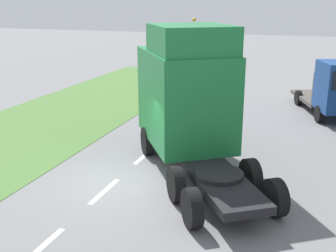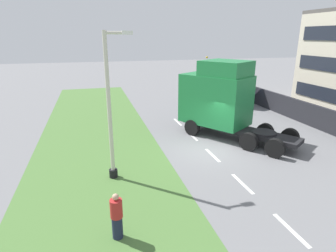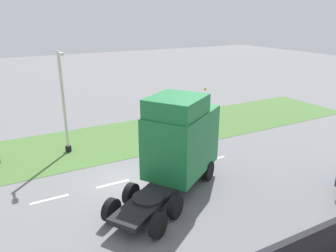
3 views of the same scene
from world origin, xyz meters
TOP-DOWN VIEW (x-y plane):
  - ground_plane at (0.00, 0.00)m, footprint 120.00×120.00m
  - grass_verge at (-6.00, 0.00)m, footprint 7.00×44.00m
  - lane_markings at (0.00, -0.70)m, footprint 0.16×14.60m
  - lorry_cab at (1.69, 2.32)m, footprint 6.06×7.30m
  - flatbed_truck at (6.82, 10.01)m, footprint 3.71×6.05m
  - lamp_post at (-5.36, -1.80)m, footprint 1.31×0.38m
  - pedestrian at (-5.64, -5.94)m, footprint 0.39×0.39m

SIDE VIEW (x-z plane):
  - ground_plane at x=0.00m, z-range 0.00..0.00m
  - lane_markings at x=0.00m, z-range 0.00..0.00m
  - grass_verge at x=-6.00m, z-range 0.00..0.01m
  - pedestrian at x=-5.64m, z-range -0.02..1.58m
  - flatbed_truck at x=6.82m, z-range 0.07..2.91m
  - lorry_cab at x=1.69m, z-range -0.05..4.88m
  - lamp_post at x=-5.36m, z-range -0.32..6.10m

